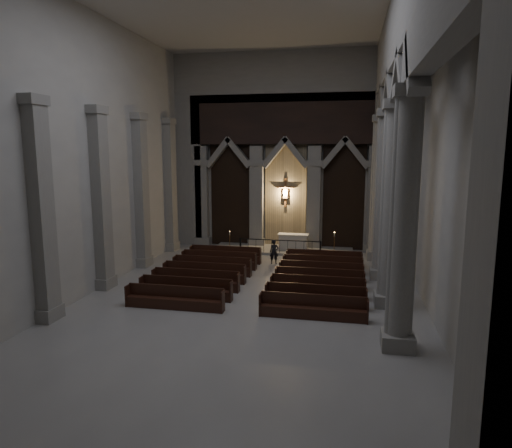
# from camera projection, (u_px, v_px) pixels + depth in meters

# --- Properties ---
(room) EXTENTS (24.00, 24.10, 12.00)m
(room) POSITION_uv_depth(u_px,v_px,m) (244.00, 110.00, 16.61)
(room) COLOR gray
(room) RESTS_ON ground
(sanctuary_wall) EXTENTS (14.00, 0.77, 12.00)m
(sanctuary_wall) POSITION_uv_depth(u_px,v_px,m) (286.00, 142.00, 27.93)
(sanctuary_wall) COLOR gray
(sanctuary_wall) RESTS_ON ground
(right_arcade) EXTENTS (1.00, 24.00, 12.00)m
(right_arcade) POSITION_uv_depth(u_px,v_px,m) (397.00, 104.00, 16.79)
(right_arcade) COLOR gray
(right_arcade) RESTS_ON ground
(left_pilasters) EXTENTS (0.60, 13.00, 8.03)m
(left_pilasters) POSITION_uv_depth(u_px,v_px,m) (123.00, 197.00, 21.90)
(left_pilasters) COLOR gray
(left_pilasters) RESTS_ON ground
(sanctuary_step) EXTENTS (8.50, 2.60, 0.15)m
(sanctuary_step) POSITION_uv_depth(u_px,v_px,m) (282.00, 250.00, 28.08)
(sanctuary_step) COLOR gray
(sanctuary_step) RESTS_ON ground
(altar) EXTENTS (1.84, 0.74, 0.94)m
(altar) POSITION_uv_depth(u_px,v_px,m) (293.00, 241.00, 27.86)
(altar) COLOR beige
(altar) RESTS_ON sanctuary_step
(altar_rail) EXTENTS (4.85, 0.09, 0.95)m
(altar_rail) POSITION_uv_depth(u_px,v_px,m) (280.00, 245.00, 26.85)
(altar_rail) COLOR black
(altar_rail) RESTS_ON ground
(candle_stand_left) EXTENTS (0.23, 0.23, 1.38)m
(candle_stand_left) POSITION_uv_depth(u_px,v_px,m) (230.00, 248.00, 27.27)
(candle_stand_left) COLOR olive
(candle_stand_left) RESTS_ON ground
(candle_stand_right) EXTENTS (0.25, 0.25, 1.50)m
(candle_stand_right) POSITION_uv_depth(u_px,v_px,m) (334.00, 251.00, 26.34)
(candle_stand_right) COLOR olive
(candle_stand_right) RESTS_ON ground
(pews) EXTENTS (9.39, 8.04, 0.89)m
(pews) POSITION_uv_depth(u_px,v_px,m) (260.00, 279.00, 21.03)
(pews) COLOR black
(pews) RESTS_ON ground
(worshipper) EXTENTS (0.54, 0.42, 1.33)m
(worshipper) POSITION_uv_depth(u_px,v_px,m) (274.00, 252.00, 24.84)
(worshipper) COLOR black
(worshipper) RESTS_ON ground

